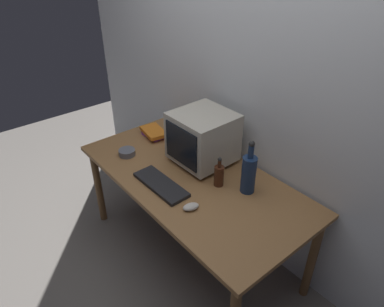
# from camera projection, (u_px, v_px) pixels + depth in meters

# --- Properties ---
(ground_plane) EXTENTS (6.00, 6.00, 0.00)m
(ground_plane) POSITION_uv_depth(u_px,v_px,m) (192.00, 251.00, 2.73)
(ground_plane) COLOR slate
(back_wall) EXTENTS (4.00, 0.08, 2.50)m
(back_wall) POSITION_uv_depth(u_px,v_px,m) (247.00, 85.00, 2.32)
(back_wall) COLOR silver
(back_wall) RESTS_ON ground
(desk) EXTENTS (1.67, 0.83, 0.72)m
(desk) POSITION_uv_depth(u_px,v_px,m) (192.00, 185.00, 2.38)
(desk) COLOR olive
(desk) RESTS_ON ground
(crt_monitor) EXTENTS (0.39, 0.39, 0.37)m
(crt_monitor) POSITION_uv_depth(u_px,v_px,m) (203.00, 138.00, 2.39)
(crt_monitor) COLOR #B2AD9E
(crt_monitor) RESTS_ON desk
(keyboard) EXTENTS (0.42, 0.16, 0.02)m
(keyboard) POSITION_uv_depth(u_px,v_px,m) (161.00, 185.00, 2.24)
(keyboard) COLOR black
(keyboard) RESTS_ON desk
(computer_mouse) EXTENTS (0.08, 0.11, 0.04)m
(computer_mouse) POSITION_uv_depth(u_px,v_px,m) (191.00, 207.00, 2.05)
(computer_mouse) COLOR beige
(computer_mouse) RESTS_ON desk
(bottle_tall) EXTENTS (0.09, 0.09, 0.36)m
(bottle_tall) POSITION_uv_depth(u_px,v_px,m) (249.00, 173.00, 2.14)
(bottle_tall) COLOR navy
(bottle_tall) RESTS_ON desk
(bottle_short) EXTENTS (0.06, 0.06, 0.21)m
(bottle_short) POSITION_uv_depth(u_px,v_px,m) (219.00, 175.00, 2.22)
(bottle_short) COLOR #472314
(bottle_short) RESTS_ON desk
(book_stack) EXTENTS (0.25, 0.18, 0.06)m
(book_stack) POSITION_uv_depth(u_px,v_px,m) (154.00, 133.00, 2.79)
(book_stack) COLOR #843893
(book_stack) RESTS_ON desk
(cd_spindle) EXTENTS (0.12, 0.12, 0.04)m
(cd_spindle) POSITION_uv_depth(u_px,v_px,m) (127.00, 152.00, 2.55)
(cd_spindle) COLOR #595B66
(cd_spindle) RESTS_ON desk
(metal_canister) EXTENTS (0.09, 0.09, 0.15)m
(metal_canister) POSITION_uv_depth(u_px,v_px,m) (182.00, 125.00, 2.80)
(metal_canister) COLOR #B7B2A8
(metal_canister) RESTS_ON desk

